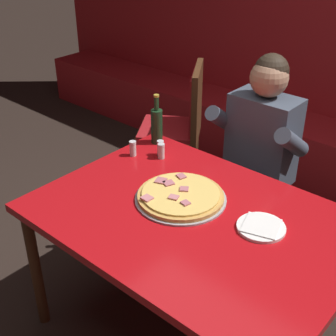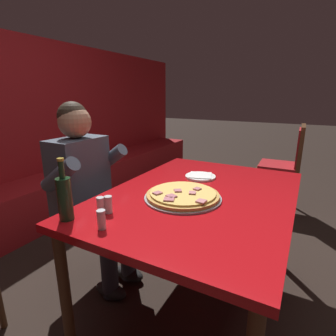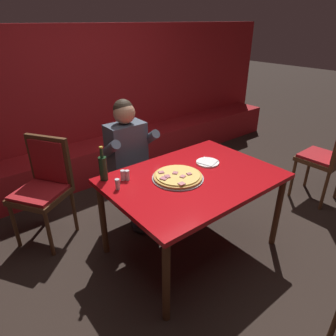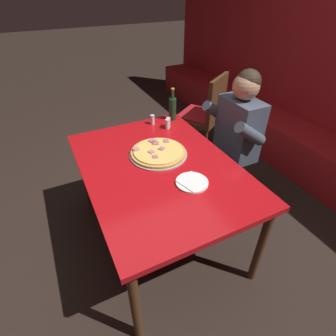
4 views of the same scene
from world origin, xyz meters
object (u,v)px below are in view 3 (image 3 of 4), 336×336
shaker_oregano (118,185)px  shaker_black_pepper (127,176)px  diner_seated_blue_shirt (132,158)px  dining_chair_far_right (44,182)px  plate_white_paper (208,162)px  beer_bottle (103,167)px  dining_chair_by_booth (330,154)px  main_dining_table (193,184)px  pizza (178,177)px  shaker_red_pepper_flakes (123,176)px

shaker_oregano → shaker_black_pepper: bearing=29.9°
diner_seated_blue_shirt → dining_chair_far_right: (-0.78, 0.28, -0.12)m
dining_chair_far_right → plate_white_paper: bearing=-36.9°
beer_bottle → shaker_oregano: 0.22m
plate_white_paper → dining_chair_far_right: 1.52m
dining_chair_by_booth → main_dining_table: bearing=169.0°
shaker_oregano → diner_seated_blue_shirt: diner_seated_blue_shirt is taller
shaker_oregano → diner_seated_blue_shirt: bearing=48.9°
plate_white_paper → shaker_oregano: 0.88m
shaker_oregano → dining_chair_by_booth: (2.36, -0.56, -0.20)m
diner_seated_blue_shirt → dining_chair_by_booth: diner_seated_blue_shirt is taller
pizza → shaker_red_pepper_flakes: size_ratio=4.99×
dining_chair_by_booth → shaker_oregano: bearing=166.7°
plate_white_paper → dining_chair_by_booth: size_ratio=0.21×
main_dining_table → shaker_oregano: shaker_oregano is taller
pizza → plate_white_paper: bearing=7.5°
main_dining_table → plate_white_paper: size_ratio=6.78×
plate_white_paper → shaker_red_pepper_flakes: size_ratio=2.44×
main_dining_table → dining_chair_far_right: (-0.93, 1.01, -0.10)m
main_dining_table → plate_white_paper: bearing=21.5°
shaker_oregano → dining_chair_far_right: 0.89m
shaker_oregano → dining_chair_far_right: bearing=112.6°
main_dining_table → dining_chair_far_right: bearing=132.6°
pizza → dining_chair_by_booth: (1.89, -0.40, -0.18)m
shaker_black_pepper → dining_chair_by_booth: bearing=-16.0°
shaker_red_pepper_flakes → dining_chair_far_right: size_ratio=0.09×
beer_bottle → shaker_black_pepper: bearing=-40.7°
beer_bottle → dining_chair_by_booth: size_ratio=0.29×
pizza → beer_bottle: 0.61m
main_dining_table → diner_seated_blue_shirt: 0.75m
shaker_black_pepper → shaker_red_pepper_flakes: bearing=139.0°
pizza → dining_chair_far_right: bearing=130.0°
shaker_black_pepper → diner_seated_blue_shirt: size_ratio=0.07×
plate_white_paper → shaker_oregano: bearing=172.9°
dining_chair_by_booth → beer_bottle: bearing=162.1°
dining_chair_far_right → dining_chair_by_booth: bearing=-26.7°
shaker_red_pepper_flakes → dining_chair_by_booth: dining_chair_by_booth is taller
beer_bottle → dining_chair_by_booth: (2.37, -0.76, -0.28)m
shaker_oregano → dining_chair_far_right: dining_chair_far_right is taller
main_dining_table → plate_white_paper: 0.31m
beer_bottle → shaker_black_pepper: beer_bottle is taller
diner_seated_blue_shirt → shaker_oregano: bearing=-131.1°
shaker_red_pepper_flakes → shaker_oregano: bearing=-136.8°
shaker_black_pepper → diner_seated_blue_shirt: (0.31, 0.44, -0.09)m
diner_seated_blue_shirt → shaker_red_pepper_flakes: bearing=-129.5°
plate_white_paper → dining_chair_by_booth: 1.56m
shaker_black_pepper → plate_white_paper: bearing=-14.3°
shaker_black_pepper → pizza: bearing=-35.6°
beer_bottle → pizza: bearing=-37.2°
beer_bottle → shaker_red_pepper_flakes: (0.12, -0.10, -0.07)m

